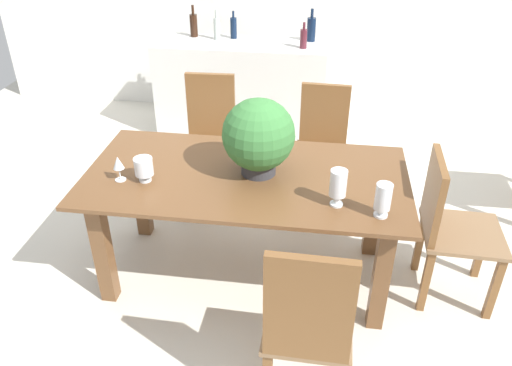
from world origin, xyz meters
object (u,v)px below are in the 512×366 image
Objects in this scene: crystal_vase_left at (144,167)px; crystal_vase_center_near at (383,198)px; flower_centerpiece at (259,136)px; wine_glass at (118,164)px; chair_far_right at (322,144)px; wine_bottle_clear at (234,28)px; kitchen_counter at (241,89)px; dining_table at (246,195)px; chair_foot_end at (448,223)px; wine_bottle_green at (217,28)px; chair_near_right at (308,324)px; chair_far_left at (210,134)px; crystal_vase_right at (338,185)px; wine_bottle_tall at (311,29)px; wine_bottle_amber at (304,38)px; wine_bottle_dark at (194,25)px.

crystal_vase_center_near is at bearing -7.34° from crystal_vase_left.
wine_glass is at bearing -166.12° from flower_centerpiece.
chair_far_right is 3.74× the size of wine_bottle_clear.
crystal_vase_center_near reaches higher than wine_glass.
flower_centerpiece is 0.28× the size of kitchen_counter.
wine_bottle_clear is (-0.48, 2.31, 0.40)m from dining_table.
wine_bottle_green reaches higher than chair_foot_end.
dining_table is 2.20m from kitchen_counter.
wine_glass is (-0.72, -0.16, 0.25)m from dining_table.
chair_far_left is (-0.87, 1.88, -0.01)m from chair_near_right.
crystal_vase_right reaches higher than chair_foot_end.
chair_foot_end is 3.15× the size of wine_bottle_tall.
crystal_vase_center_near reaches higher than crystal_vase_left.
chair_far_right is at bearing 94.74° from crystal_vase_right.
chair_far_left is 6.47× the size of wine_glass.
crystal_vase_right is 1.38× the size of wine_glass.
crystal_vase_right is 2.58m from wine_bottle_tall.
flower_centerpiece is 2.24m from kitchen_counter.
wine_bottle_amber is (0.64, 1.14, 0.46)m from chair_far_left.
wine_bottle_green is at bearing 87.95° from wine_glass.
wine_bottle_dark is 1.14m from wine_bottle_tall.
chair_far_right is at bearing 67.91° from flower_centerpiece.
chair_near_right is at bearing -71.54° from wine_bottle_green.
flower_centerpiece is 2.00× the size of wine_bottle_amber.
chair_far_right reaches higher than dining_table.
flower_centerpiece reaches higher than crystal_vase_center_near.
flower_centerpiece is 0.82m from wine_glass.
flower_centerpiece reaches higher than chair_far_right.
chair_far_left is at bearing -64.00° from chair_near_right.
dining_table is 1.04m from chair_far_right.
wine_bottle_clear is (-1.25, 2.63, 0.15)m from crystal_vase_center_near.
dining_table is 4.12× the size of flower_centerpiece.
crystal_vase_center_near is 0.83× the size of wine_bottle_amber.
chair_far_right reaches higher than kitchen_counter.
crystal_vase_right is at bearing -82.82° from chair_far_right.
flower_centerpiece is 2.42× the size of crystal_vase_center_near.
wine_bottle_clear is 0.73m from wine_bottle_amber.
dining_table is at bearing 154.85° from crystal_vase_right.
crystal_vase_right is at bearing -97.43° from chair_near_right.
chair_far_left reaches higher than chair_far_right.
chair_near_right is at bearing -75.14° from kitchen_counter.
crystal_vase_center_near reaches higher than chair_foot_end.
wine_bottle_dark is at bearing 167.59° from wine_bottle_amber.
wine_bottle_clear reaches higher than chair_far_left.
wine_bottle_clear reaches higher than crystal_vase_center_near.
flower_centerpiece is 3.18× the size of crystal_vase_left.
wine_bottle_green reaches higher than crystal_vase_right.
wine_bottle_dark reaches higher than wine_bottle_green.
wine_bottle_tall is 0.75m from wine_bottle_clear.
kitchen_counter is at bearing -20.78° from wine_bottle_green.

